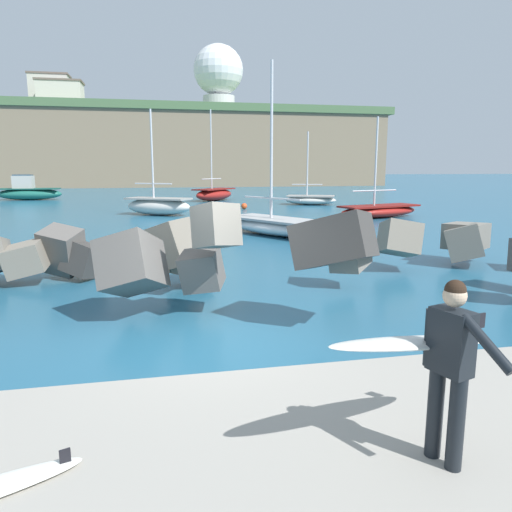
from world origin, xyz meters
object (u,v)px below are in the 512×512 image
Objects in this scene: boat_mid_left at (311,199)px; station_building_west at (61,94)px; station_building_central at (51,93)px; boat_near_centre at (158,206)px; radar_dome at (218,74)px; surfer_with_board at (438,355)px; mooring_buoy_middle at (244,206)px; boat_near_right at (278,225)px; mooring_buoy_inner at (349,215)px; boat_near_left at (379,210)px; boat_mid_centre at (214,194)px; boat_far_left at (28,192)px.

station_building_west reaches higher than boat_mid_left.
station_building_central reaches higher than station_building_west.
boat_near_centre is 13.79m from boat_mid_left.
surfer_with_board is at bearing -96.16° from radar_dome.
surfer_with_board is 31.02m from mooring_buoy_middle.
boat_near_right is 1.05× the size of station_building_west.
boat_near_left is at bearing 13.88° from mooring_buoy_inner.
boat_mid_centre is at bearing 86.06° from surfer_with_board.
boat_near_centre is at bearing 116.39° from boat_near_right.
surfer_with_board is at bearing -114.91° from boat_near_left.
boat_near_right is 18.22m from boat_mid_left.
boat_mid_left is at bearing 94.80° from boat_near_left.
boat_far_left is (-24.06, 11.02, 0.33)m from boat_mid_left.
radar_dome is at bearing 0.44° from station_building_west.
boat_mid_left is (9.89, 33.77, -0.84)m from surfer_with_board.
boat_far_left reaches higher than mooring_buoy_inner.
boat_near_centre reaches higher than boat_near_left.
radar_dome is at bearing 91.03° from boat_mid_left.
boat_far_left is 13.39× the size of mooring_buoy_middle.
boat_near_centre reaches higher than mooring_buoy_inner.
boat_near_left is 67.74m from station_building_west.
boat_near_right is at bearing -89.88° from boat_mid_centre.
radar_dome reaches higher than boat_mid_left.
mooring_buoy_middle is at bearing 132.64° from boat_near_left.
boat_mid_left is (12.24, 6.35, -0.18)m from boat_near_centre.
boat_near_centre is at bearing 94.91° from surfer_with_board.
boat_far_left is at bearing 139.14° from boat_near_left.
boat_mid_centre is at bearing -98.23° from radar_dome.
boat_near_right is 1.29× the size of boat_mid_left.
boat_far_left is 0.82× the size of station_building_west.
radar_dome reaches higher than mooring_buoy_inner.
radar_dome is 1.56× the size of station_building_west.
mooring_buoy_inner and mooring_buoy_middle have the same top height.
boat_near_left is 1.01× the size of boat_far_left.
surfer_with_board is at bearing -77.47° from station_building_central.
station_building_central is at bearing 114.74° from station_building_west.
boat_near_right reaches higher than boat_far_left.
station_building_west is (-19.99, 66.22, 14.45)m from boat_near_right.
boat_mid_centre reaches higher than surfer_with_board.
station_building_central is (-23.55, 58.03, 15.63)m from mooring_buoy_middle.
surfer_with_board is 27.53m from boat_near_centre.
radar_dome is (5.19, 52.63, 18.85)m from mooring_buoy_middle.
boat_near_right is 0.67× the size of radar_dome.
boat_far_left is at bearing 165.50° from boat_mid_centre.
surfer_with_board is 25.60m from boat_near_left.
station_building_west reaches higher than boat_mid_centre.
boat_mid_centre reaches higher than mooring_buoy_middle.
radar_dome reaches higher than surfer_with_board.
mooring_buoy_middle is at bearing -95.63° from radar_dome.
boat_far_left is (-24.95, 21.58, 0.33)m from boat_near_left.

